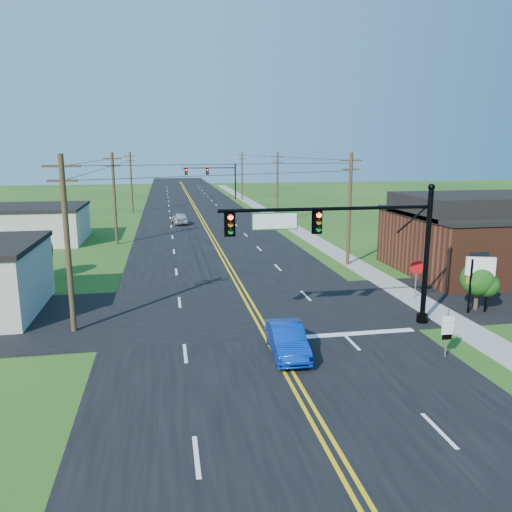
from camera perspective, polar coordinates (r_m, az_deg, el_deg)
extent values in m
plane|color=#1A4B15|center=(18.68, 5.70, -17.34)|extent=(260.00, 260.00, 0.00)
cube|color=black|center=(66.42, -6.27, 3.96)|extent=(16.00, 220.00, 0.04)
cube|color=black|center=(29.45, -0.76, -6.07)|extent=(70.00, 10.00, 0.04)
cube|color=gray|center=(58.36, 4.82, 2.92)|extent=(2.00, 160.00, 0.08)
cylinder|color=black|center=(27.74, 18.90, -0.20)|extent=(0.28, 0.28, 7.20)
cylinder|color=black|center=(28.60, 18.45, -6.77)|extent=(0.60, 0.60, 0.50)
sphere|color=black|center=(27.25, 19.42, 7.43)|extent=(0.36, 0.36, 0.36)
cylinder|color=black|center=(25.09, 8.23, 5.36)|extent=(11.00, 0.18, 0.18)
cube|color=#055A13|center=(24.44, 2.16, 4.00)|extent=(2.30, 0.06, 0.85)
cylinder|color=black|center=(96.73, -2.38, 8.62)|extent=(0.28, 0.28, 7.20)
cylinder|color=black|center=(96.97, -2.37, 6.65)|extent=(0.60, 0.60, 0.50)
sphere|color=black|center=(96.59, -2.40, 10.81)|extent=(0.36, 0.36, 0.36)
cylinder|color=black|center=(96.05, -5.39, 9.99)|extent=(10.00, 0.18, 0.18)
cube|color=#055A13|center=(95.84, -7.32, 9.62)|extent=(2.30, 0.06, 0.85)
cube|color=#572819|center=(42.27, 25.52, 1.33)|extent=(14.00, 11.00, 4.40)
cube|color=black|center=(41.95, 25.80, 4.48)|extent=(14.20, 11.20, 0.30)
cube|color=beige|center=(56.00, -25.15, 3.17)|extent=(12.00, 9.00, 3.40)
cube|color=black|center=(55.79, -25.31, 5.05)|extent=(12.20, 9.20, 0.30)
cylinder|color=#3B2B1A|center=(26.48, -20.74, 1.11)|extent=(0.28, 0.28, 9.00)
cube|color=#3B2B1A|center=(26.09, -21.37, 9.55)|extent=(1.80, 0.12, 0.12)
cube|color=#3B2B1A|center=(26.12, -21.25, 8.02)|extent=(1.40, 0.12, 0.12)
cylinder|color=#3B2B1A|center=(51.07, -15.86, 6.27)|extent=(0.28, 0.28, 9.00)
cube|color=#3B2B1A|center=(50.86, -16.12, 10.65)|extent=(1.80, 0.12, 0.12)
cube|color=#3B2B1A|center=(50.88, -16.07, 9.86)|extent=(1.40, 0.12, 0.12)
cylinder|color=#3B2B1A|center=(77.91, -14.06, 8.16)|extent=(0.28, 0.28, 9.00)
cube|color=#3B2B1A|center=(77.78, -14.21, 11.02)|extent=(1.80, 0.12, 0.12)
cube|color=#3B2B1A|center=(77.79, -14.18, 10.51)|extent=(1.40, 0.12, 0.12)
cylinder|color=#3B2B1A|center=(40.57, 10.62, 5.18)|extent=(0.28, 0.28, 9.00)
cube|color=#3B2B1A|center=(40.32, 10.84, 10.69)|extent=(1.80, 0.12, 0.12)
cube|color=#3B2B1A|center=(40.33, 10.80, 9.70)|extent=(1.40, 0.12, 0.12)
cylinder|color=#3B2B1A|center=(65.41, 2.45, 7.85)|extent=(0.28, 0.28, 9.00)
cube|color=#3B2B1A|center=(65.25, 2.48, 11.27)|extent=(1.80, 0.12, 0.12)
cube|color=#3B2B1A|center=(65.26, 2.47, 10.65)|extent=(1.40, 0.12, 0.12)
cylinder|color=#3B2B1A|center=(94.85, -1.61, 9.11)|extent=(0.28, 0.28, 9.00)
cube|color=#3B2B1A|center=(94.74, -1.62, 11.46)|extent=(1.80, 0.12, 0.12)
cube|color=#3B2B1A|center=(94.75, -1.62, 11.04)|extent=(1.40, 0.12, 0.12)
cylinder|color=#3B2B1A|center=(47.19, 15.78, 1.46)|extent=(0.24, 0.24, 1.85)
sphere|color=#163D0E|center=(46.92, 15.90, 3.48)|extent=(3.00, 3.00, 3.00)
cylinder|color=#3B2B1A|center=(31.85, 23.87, -4.52)|extent=(0.24, 0.24, 1.32)
sphere|color=#163D0E|center=(31.55, 24.05, -2.43)|extent=(2.00, 2.00, 2.00)
cylinder|color=#3B2B1A|center=(39.65, -23.74, -1.26)|extent=(0.24, 0.24, 1.54)
sphere|color=#163D0E|center=(39.38, -23.91, 0.73)|extent=(2.40, 2.40, 2.40)
imported|color=#072EA2|center=(22.96, 3.56, -9.61)|extent=(1.71, 4.30, 1.39)
imported|color=silver|center=(64.18, -8.72, 4.26)|extent=(2.26, 4.45, 1.45)
cylinder|color=slate|center=(24.04, 20.97, -8.28)|extent=(0.07, 0.07, 2.27)
cube|color=white|center=(23.80, 21.12, -6.79)|extent=(0.57, 0.04, 0.31)
cube|color=white|center=(23.93, 21.05, -7.72)|extent=(0.57, 0.04, 0.57)
cube|color=black|center=(24.07, 20.98, -8.65)|extent=(0.46, 0.04, 0.23)
cylinder|color=slate|center=(32.78, 17.79, -2.71)|extent=(0.10, 0.10, 2.33)
cylinder|color=#A7090E|center=(32.55, 17.92, -1.21)|extent=(0.85, 0.33, 0.89)
cylinder|color=black|center=(30.77, 23.28, -3.23)|extent=(0.16, 0.16, 3.18)
cylinder|color=black|center=(31.36, 24.90, -3.09)|extent=(0.16, 0.16, 3.18)
cube|color=white|center=(30.81, 24.28, -1.09)|extent=(1.58, 0.69, 1.06)
cube|color=#CC720C|center=(30.98, 24.15, -2.53)|extent=(1.41, 0.61, 0.44)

